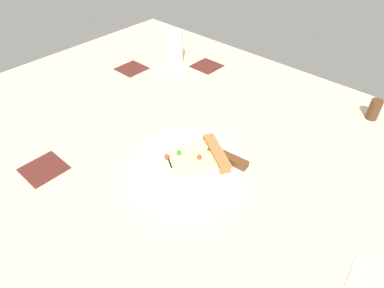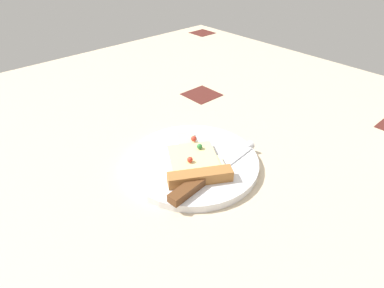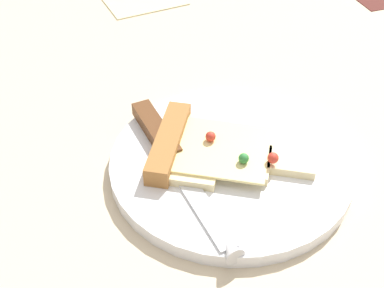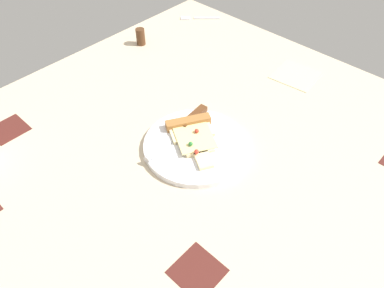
# 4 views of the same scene
# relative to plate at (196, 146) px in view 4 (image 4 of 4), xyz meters

# --- Properties ---
(ground_plane) EXTENTS (1.40, 1.40, 0.03)m
(ground_plane) POSITION_rel_plate_xyz_m (-0.09, 0.08, -0.02)
(ground_plane) COLOR #C6B293
(ground_plane) RESTS_ON ground
(plate) EXTENTS (0.27, 0.27, 0.02)m
(plate) POSITION_rel_plate_xyz_m (0.00, 0.00, 0.00)
(plate) COLOR silver
(plate) RESTS_ON ground_plane
(pizza_slice) EXTENTS (0.19, 0.16, 0.03)m
(pizza_slice) POSITION_rel_plate_xyz_m (0.02, -0.01, 0.02)
(pizza_slice) COLOR beige
(pizza_slice) RESTS_ON plate
(knife) EXTENTS (0.05, 0.24, 0.02)m
(knife) POSITION_rel_plate_xyz_m (0.06, -0.02, 0.01)
(knife) COLOR silver
(knife) RESTS_ON plate
(pepper_shaker) EXTENTS (0.03, 0.03, 0.06)m
(pepper_shaker) POSITION_rel_plate_xyz_m (0.49, -0.24, 0.02)
(pepper_shaker) COLOR #4C2D19
(pepper_shaker) RESTS_ON ground_plane
(fork) EXTENTS (0.12, 0.12, 0.01)m
(fork) POSITION_rel_plate_xyz_m (0.47, -0.52, -0.00)
(fork) COLOR silver
(fork) RESTS_ON ground_plane
(napkin) EXTENTS (0.14, 0.14, 0.00)m
(napkin) POSITION_rel_plate_xyz_m (-0.02, -0.45, -0.01)
(napkin) COLOR beige
(napkin) RESTS_ON ground_plane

